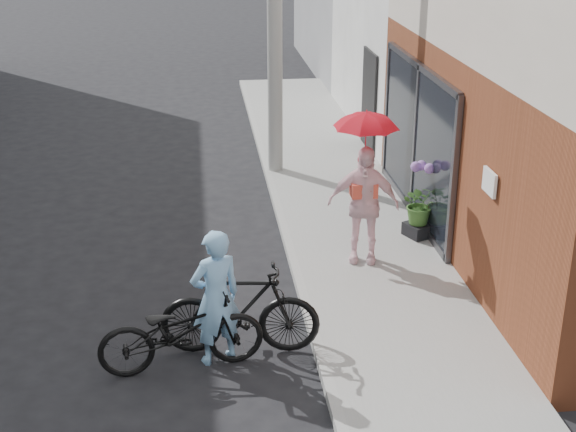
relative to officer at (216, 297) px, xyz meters
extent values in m
plane|color=black|center=(0.25, 0.55, -0.83)|extent=(80.00, 80.00, 0.00)
cube|color=gray|center=(2.35, 2.55, -0.77)|extent=(2.20, 24.00, 0.12)
cube|color=#9E9E99|center=(1.19, 2.55, -0.77)|extent=(0.12, 24.00, 0.12)
cube|color=black|center=(3.41, 4.05, 0.53)|extent=(0.06, 3.80, 2.40)
cube|color=white|center=(3.41, 0.75, 0.99)|extent=(0.04, 0.40, 0.30)
imported|color=#7AAED9|center=(0.00, 0.00, 0.00)|extent=(0.71, 0.60, 1.66)
imported|color=black|center=(-0.41, -0.13, -0.33)|extent=(1.96, 0.90, 1.00)
imported|color=black|center=(0.28, 0.16, -0.26)|extent=(1.94, 0.73, 1.14)
imported|color=#FFD5DE|center=(2.18, 2.30, 0.16)|extent=(1.09, 0.65, 1.73)
imported|color=red|center=(2.18, 2.30, 1.41)|extent=(0.88, 0.88, 0.77)
cube|color=black|center=(3.25, 3.06, -0.61)|extent=(0.52, 0.52, 0.21)
imported|color=#3D692A|center=(3.25, 3.06, -0.18)|extent=(0.59, 0.51, 0.66)
camera|label=1|loc=(-0.13, -8.17, 4.30)|focal=50.00mm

